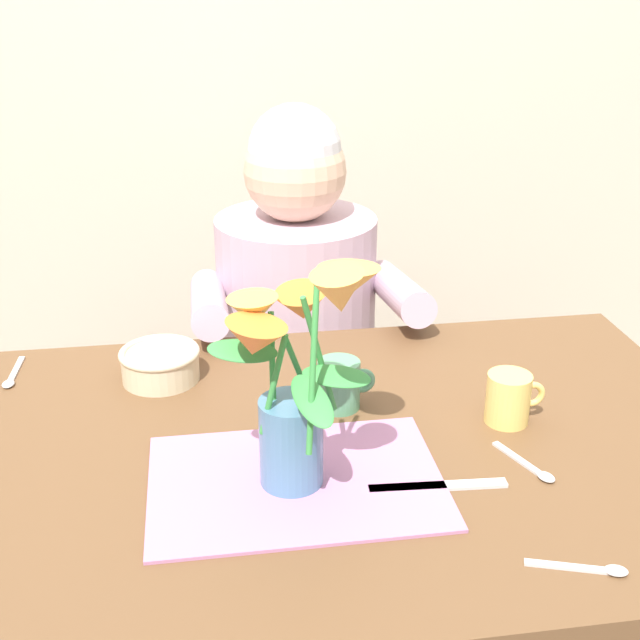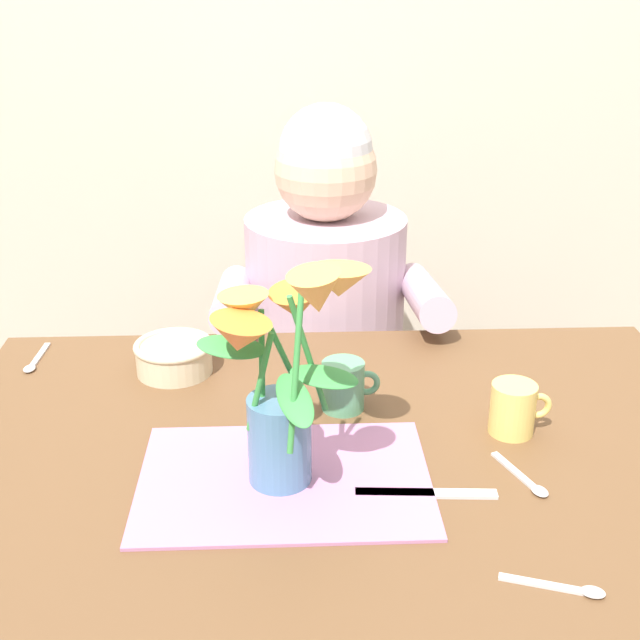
# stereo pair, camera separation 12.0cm
# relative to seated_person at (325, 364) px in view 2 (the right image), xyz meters

# --- Properties ---
(wood_panel_backdrop) EXTENTS (4.00, 0.10, 2.50)m
(wood_panel_backdrop) POSITION_rel_seated_person_xyz_m (-0.01, 0.43, 0.69)
(wood_panel_backdrop) COLOR beige
(wood_panel_backdrop) RESTS_ON ground_plane
(dining_table) EXTENTS (1.20, 0.80, 0.74)m
(dining_table) POSITION_rel_seated_person_xyz_m (-0.01, -0.62, 0.08)
(dining_table) COLOR brown
(dining_table) RESTS_ON ground_plane
(seated_person) EXTENTS (0.45, 0.47, 1.14)m
(seated_person) POSITION_rel_seated_person_xyz_m (0.00, 0.00, 0.00)
(seated_person) COLOR #4C4C56
(seated_person) RESTS_ON ground_plane
(striped_placemat) EXTENTS (0.40, 0.28, 0.00)m
(striped_placemat) POSITION_rel_seated_person_xyz_m (-0.09, -0.71, 0.18)
(striped_placemat) COLOR #B275A3
(striped_placemat) RESTS_ON dining_table
(flower_vase) EXTENTS (0.24, 0.26, 0.35)m
(flower_vase) POSITION_rel_seated_person_xyz_m (-0.09, -0.71, 0.35)
(flower_vase) COLOR teal
(flower_vase) RESTS_ON dining_table
(ceramic_bowl) EXTENTS (0.14, 0.14, 0.06)m
(ceramic_bowl) POSITION_rel_seated_person_xyz_m (-0.28, -0.37, 0.21)
(ceramic_bowl) COLOR beige
(ceramic_bowl) RESTS_ON dining_table
(dinner_knife) EXTENTS (0.19, 0.03, 0.00)m
(dinner_knife) POSITION_rel_seated_person_xyz_m (0.10, -0.75, 0.18)
(dinner_knife) COLOR silver
(dinner_knife) RESTS_ON dining_table
(ceramic_mug) EXTENTS (0.09, 0.07, 0.08)m
(ceramic_mug) POSITION_rel_seated_person_xyz_m (0.00, -0.51, 0.22)
(ceramic_mug) COLOR #569970
(ceramic_mug) RESTS_ON dining_table
(tea_cup) EXTENTS (0.09, 0.07, 0.08)m
(tea_cup) POSITION_rel_seated_person_xyz_m (0.25, -0.59, 0.22)
(tea_cup) COLOR #E5C666
(tea_cup) RESTS_ON dining_table
(spoon_0) EXTENTS (0.02, 0.12, 0.01)m
(spoon_0) POSITION_rel_seated_person_xyz_m (-0.53, -0.33, 0.18)
(spoon_0) COLOR silver
(spoon_0) RESTS_ON dining_table
(spoon_1) EXTENTS (0.06, 0.12, 0.01)m
(spoon_1) POSITION_rel_seated_person_xyz_m (0.24, -0.72, 0.18)
(spoon_1) COLOR silver
(spoon_1) RESTS_ON dining_table
(spoon_2) EXTENTS (0.12, 0.05, 0.01)m
(spoon_2) POSITION_rel_seated_person_xyz_m (0.23, -0.93, 0.18)
(spoon_2) COLOR silver
(spoon_2) RESTS_ON dining_table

